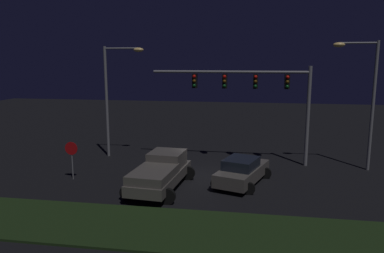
{
  "coord_description": "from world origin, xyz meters",
  "views": [
    {
      "loc": [
        2.9,
        -21.45,
        6.87
      ],
      "look_at": [
        -0.77,
        1.02,
        2.8
      ],
      "focal_mm": 34.88,
      "sensor_mm": 36.0,
      "label": 1
    }
  ],
  "objects_px": {
    "pickup_truck": "(161,170)",
    "traffic_signal_gantry": "(256,89)",
    "car_sedan": "(242,171)",
    "street_lamp_left": "(114,87)",
    "stop_sign": "(72,153)",
    "street_lamp_right": "(365,90)"
  },
  "relations": [
    {
      "from": "pickup_truck",
      "to": "car_sedan",
      "type": "height_order",
      "value": "pickup_truck"
    },
    {
      "from": "pickup_truck",
      "to": "car_sedan",
      "type": "distance_m",
      "value": 4.53
    },
    {
      "from": "car_sedan",
      "to": "pickup_truck",
      "type": "bearing_deg",
      "value": 127.12
    },
    {
      "from": "car_sedan",
      "to": "street_lamp_right",
      "type": "relative_size",
      "value": 0.59
    },
    {
      "from": "traffic_signal_gantry",
      "to": "car_sedan",
      "type": "bearing_deg",
      "value": -98.6
    },
    {
      "from": "pickup_truck",
      "to": "traffic_signal_gantry",
      "type": "xyz_separation_m",
      "value": [
        4.95,
        5.8,
        4.03
      ]
    },
    {
      "from": "traffic_signal_gantry",
      "to": "stop_sign",
      "type": "xyz_separation_m",
      "value": [
        -10.43,
        -5.15,
        -3.47
      ]
    },
    {
      "from": "street_lamp_left",
      "to": "stop_sign",
      "type": "xyz_separation_m",
      "value": [
        -0.64,
        -5.46,
        -3.41
      ]
    },
    {
      "from": "stop_sign",
      "to": "street_lamp_right",
      "type": "bearing_deg",
      "value": 15.69
    },
    {
      "from": "car_sedan",
      "to": "stop_sign",
      "type": "xyz_separation_m",
      "value": [
        -9.77,
        -0.79,
        0.82
      ]
    },
    {
      "from": "traffic_signal_gantry",
      "to": "street_lamp_left",
      "type": "relative_size",
      "value": 1.32
    },
    {
      "from": "traffic_signal_gantry",
      "to": "stop_sign",
      "type": "relative_size",
      "value": 4.63
    },
    {
      "from": "pickup_truck",
      "to": "street_lamp_left",
      "type": "distance_m",
      "value": 8.75
    },
    {
      "from": "street_lamp_left",
      "to": "street_lamp_right",
      "type": "distance_m",
      "value": 16.4
    },
    {
      "from": "street_lamp_left",
      "to": "stop_sign",
      "type": "distance_m",
      "value": 6.46
    },
    {
      "from": "pickup_truck",
      "to": "car_sedan",
      "type": "xyz_separation_m",
      "value": [
        4.29,
        1.45,
        -0.26
      ]
    },
    {
      "from": "pickup_truck",
      "to": "street_lamp_right",
      "type": "distance_m",
      "value": 13.4
    },
    {
      "from": "stop_sign",
      "to": "traffic_signal_gantry",
      "type": "bearing_deg",
      "value": 26.26
    },
    {
      "from": "street_lamp_right",
      "to": "stop_sign",
      "type": "relative_size",
      "value": 3.6
    },
    {
      "from": "pickup_truck",
      "to": "traffic_signal_gantry",
      "type": "height_order",
      "value": "traffic_signal_gantry"
    },
    {
      "from": "pickup_truck",
      "to": "street_lamp_left",
      "type": "bearing_deg",
      "value": 43.4
    },
    {
      "from": "car_sedan",
      "to": "street_lamp_left",
      "type": "relative_size",
      "value": 0.61
    }
  ]
}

